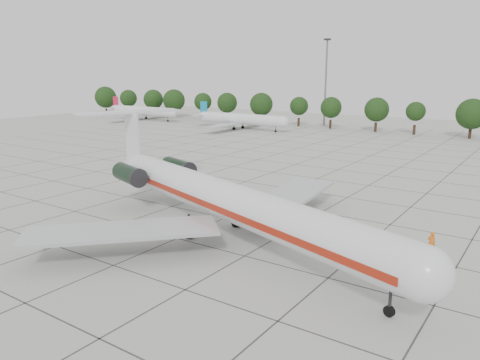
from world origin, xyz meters
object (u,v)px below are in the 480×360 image
at_px(main_airliner, 217,196).
at_px(bg_airliner_a, 143,111).
at_px(ground_crew, 431,242).
at_px(bg_airliner_b, 241,119).
at_px(floodlight_mast, 326,77).

relative_size(main_airliner, bg_airliner_a, 1.64).
bearing_deg(main_airliner, ground_crew, 38.91).
distance_m(bg_airliner_a, bg_airliner_b, 42.82).
bearing_deg(ground_crew, main_airliner, -8.12).
bearing_deg(bg_airliner_b, floodlight_mast, 57.71).
distance_m(ground_crew, bg_airliner_b, 93.72).
bearing_deg(bg_airliner_b, ground_crew, -45.02).
height_order(main_airliner, bg_airliner_a, main_airliner).
xyz_separation_m(bg_airliner_b, floodlight_mast, (14.82, 23.45, 11.37)).
xyz_separation_m(bg_airliner_a, floodlight_mast, (57.49, 19.81, 11.37)).
bearing_deg(bg_airliner_a, bg_airliner_b, -4.88).
xyz_separation_m(bg_airliner_a, bg_airliner_b, (42.67, -3.64, 0.00)).
bearing_deg(floodlight_mast, main_airliner, -71.43).
bearing_deg(main_airliner, floodlight_mast, 127.20).
distance_m(main_airliner, bg_airliner_a, 118.38).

